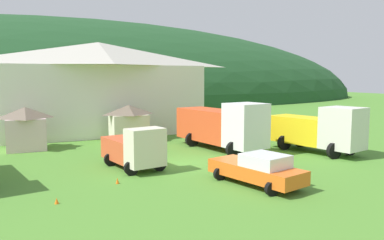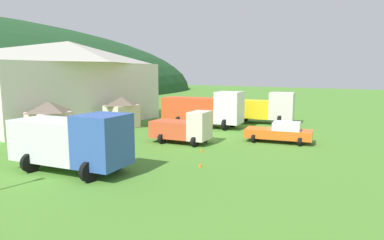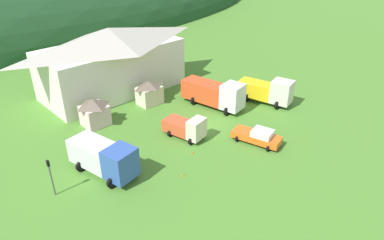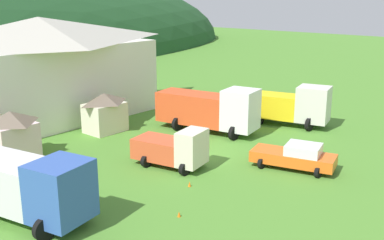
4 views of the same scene
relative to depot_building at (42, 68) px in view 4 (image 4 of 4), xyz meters
The scene contains 11 objects.
ground_plane 16.86m from the depot_building, 84.45° to the right, with size 200.00×200.00×0.00m, color #4C842D.
depot_building is the anchor object (origin of this frame).
play_shed_cream 7.41m from the depot_building, 80.86° to the right, with size 3.22×2.40×3.13m.
play_shed_pink 10.19m from the depot_building, 134.84° to the right, with size 2.97×2.79×3.24m.
box_truck_blue 19.36m from the depot_building, 124.59° to the right, with size 4.11×7.30×3.33m.
light_truck_cream 16.55m from the depot_building, 93.97° to the right, with size 3.11×4.94×2.58m.
heavy_rig_white 14.87m from the depot_building, 63.45° to the right, with size 4.10×8.54×3.66m.
flatbed_truck_yellow 21.21m from the depot_building, 54.04° to the right, with size 4.01×7.29×3.42m.
service_pickup_orange 22.78m from the depot_building, 80.89° to the right, with size 3.20×5.49×1.66m.
traffic_cone_near_pickup 22.34m from the depot_building, 105.97° to the right, with size 0.36×0.36×0.55m, color orange.
traffic_cone_mid_row 19.74m from the depot_building, 98.58° to the right, with size 0.36×0.36×0.62m, color orange.
Camera 4 is at (-23.02, -18.90, 10.64)m, focal length 43.44 mm.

